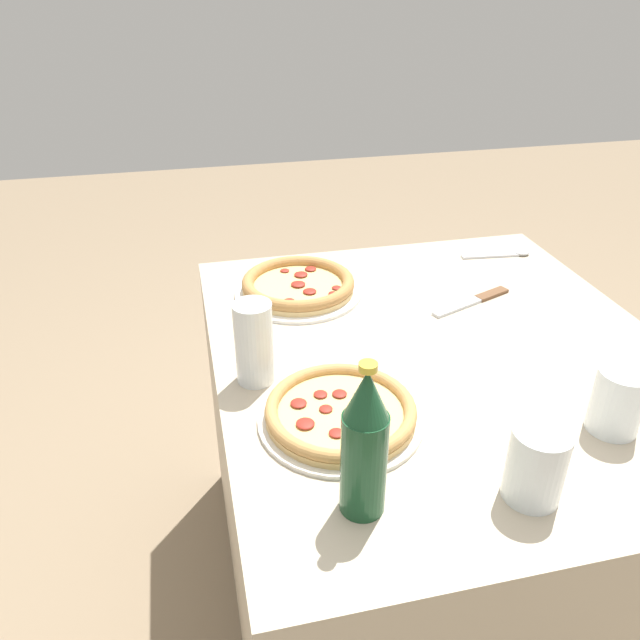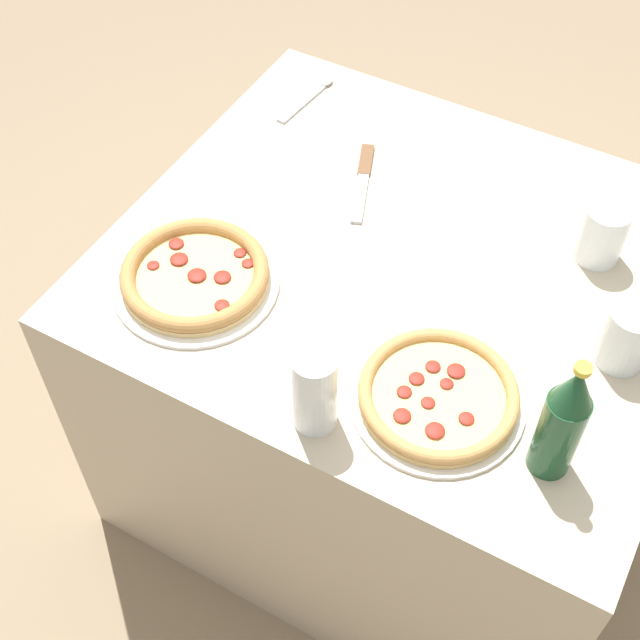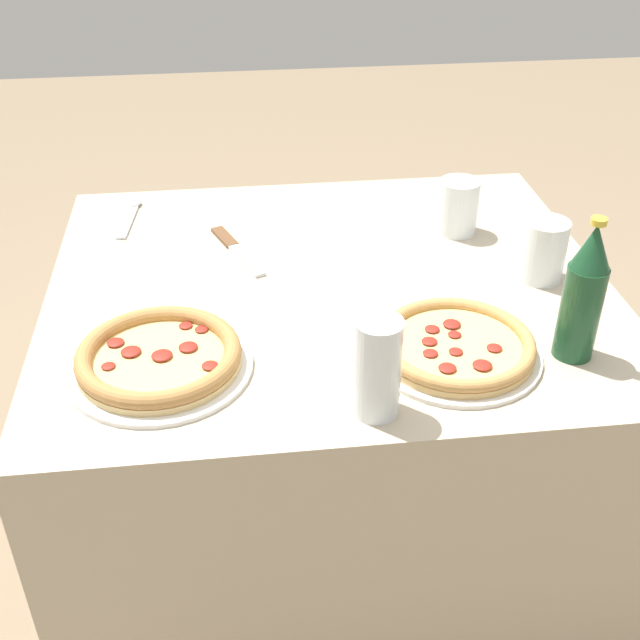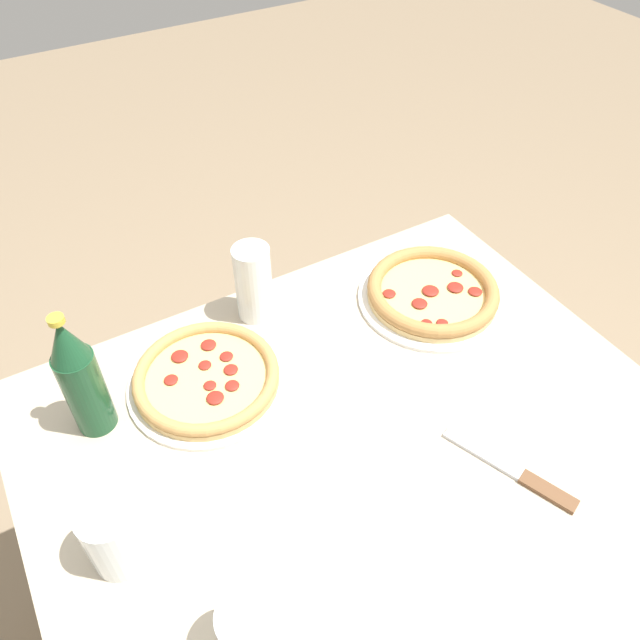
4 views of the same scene
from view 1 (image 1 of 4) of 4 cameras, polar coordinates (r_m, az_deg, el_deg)
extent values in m
plane|color=#847056|center=(1.79, 8.76, -23.12)|extent=(8.00, 8.00, 0.00)
cube|color=#B7A88E|center=(1.51, 9.87, -14.59)|extent=(1.05, 0.92, 0.74)
cylinder|color=white|center=(1.47, -2.00, 2.60)|extent=(0.30, 0.30, 0.01)
cylinder|color=#DBB775|center=(1.46, -2.01, 2.95)|extent=(0.26, 0.26, 0.01)
cylinder|color=#E5C170|center=(1.46, -2.01, 3.21)|extent=(0.23, 0.23, 0.00)
torus|color=#AD7A42|center=(1.45, -2.01, 3.45)|extent=(0.26, 0.26, 0.03)
ellipsoid|color=maroon|center=(1.41, 1.22, 2.44)|extent=(0.02, 0.02, 0.00)
ellipsoid|color=maroon|center=(1.38, -2.84, 1.75)|extent=(0.03, 0.03, 0.01)
ellipsoid|color=maroon|center=(1.53, -0.87, 4.71)|extent=(0.03, 0.03, 0.01)
ellipsoid|color=maroon|center=(1.45, -2.01, 3.30)|extent=(0.03, 0.03, 0.01)
ellipsoid|color=maroon|center=(1.42, -0.95, 2.65)|extent=(0.03, 0.03, 0.01)
ellipsoid|color=maroon|center=(1.44, 1.53, 2.97)|extent=(0.02, 0.02, 0.01)
ellipsoid|color=maroon|center=(1.52, -3.24, 4.54)|extent=(0.02, 0.02, 0.00)
ellipsoid|color=maroon|center=(1.50, -1.76, 4.19)|extent=(0.03, 0.03, 0.01)
cylinder|color=silver|center=(1.07, 1.89, -9.08)|extent=(0.28, 0.28, 0.01)
cylinder|color=tan|center=(1.06, 1.89, -8.66)|extent=(0.25, 0.25, 0.01)
cylinder|color=#E5C170|center=(1.06, 1.90, -8.35)|extent=(0.22, 0.22, 0.00)
torus|color=tan|center=(1.06, 1.91, -8.13)|extent=(0.26, 0.26, 0.02)
ellipsoid|color=maroon|center=(1.09, 3.74, -6.89)|extent=(0.02, 0.02, 0.01)
ellipsoid|color=maroon|center=(1.06, 0.54, -8.12)|extent=(0.02, 0.02, 0.01)
ellipsoid|color=maroon|center=(1.09, 1.80, -6.75)|extent=(0.03, 0.03, 0.01)
ellipsoid|color=maroon|center=(1.03, -1.35, -9.44)|extent=(0.03, 0.03, 0.01)
ellipsoid|color=maroon|center=(1.06, 3.20, -8.10)|extent=(0.02, 0.02, 0.00)
ellipsoid|color=maroon|center=(1.01, 1.52, -10.28)|extent=(0.02, 0.02, 0.01)
ellipsoid|color=maroon|center=(1.07, -1.97, -7.60)|extent=(0.03, 0.03, 0.01)
ellipsoid|color=maroon|center=(1.06, 4.81, -7.92)|extent=(0.03, 0.03, 0.01)
ellipsoid|color=maroon|center=(1.09, 0.04, -6.80)|extent=(0.02, 0.02, 0.01)
cylinder|color=white|center=(1.13, 25.57, -6.66)|extent=(0.08, 0.08, 0.11)
cylinder|color=#935123|center=(1.14, 25.33, -7.56)|extent=(0.07, 0.07, 0.06)
cylinder|color=white|center=(1.13, -6.05, -2.10)|extent=(0.07, 0.07, 0.16)
cylinder|color=#F4A323|center=(1.15, -5.94, -3.81)|extent=(0.06, 0.06, 0.07)
cylinder|color=white|center=(0.96, 19.16, -12.37)|extent=(0.08, 0.08, 0.12)
cylinder|color=silver|center=(0.97, 18.89, -13.55)|extent=(0.07, 0.07, 0.06)
cylinder|color=#194728|center=(0.88, 4.01, -12.98)|extent=(0.06, 0.06, 0.16)
cone|color=#194728|center=(0.80, 4.31, -6.77)|extent=(0.06, 0.06, 0.07)
cylinder|color=gold|center=(0.78, 4.43, -4.29)|extent=(0.02, 0.02, 0.01)
cube|color=brown|center=(1.51, 15.41, 2.29)|extent=(0.06, 0.09, 0.01)
cube|color=silver|center=(1.43, 12.43, 1.16)|extent=(0.07, 0.13, 0.01)
cube|color=silver|center=(1.72, 15.29, 5.71)|extent=(0.04, 0.15, 0.01)
ellipsoid|color=silver|center=(1.75, 18.01, 5.88)|extent=(0.03, 0.04, 0.01)
camera|label=2|loc=(0.95, -79.68, 43.65)|focal=50.00mm
camera|label=3|loc=(1.41, -53.80, 22.93)|focal=45.00mm
camera|label=4|loc=(1.13, 51.44, 29.81)|focal=35.00mm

